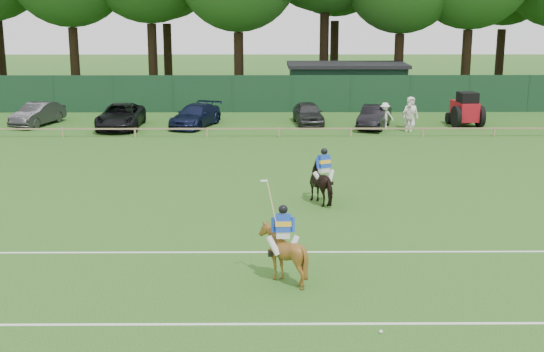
{
  "coord_description": "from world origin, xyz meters",
  "views": [
    {
      "loc": [
        0.33,
        -21.77,
        7.44
      ],
      "look_at": [
        0.5,
        3.0,
        1.4
      ],
      "focal_mm": 48.0,
      "sensor_mm": 36.0,
      "label": 1
    }
  ],
  "objects_px": {
    "spectator_left": "(385,116)",
    "utility_shed": "(346,84)",
    "hatch_grey": "(308,113)",
    "horse_chestnut": "(283,254)",
    "tractor": "(465,110)",
    "polo_ball": "(381,332)",
    "spectator_mid": "(409,118)",
    "estate_black": "(374,117)",
    "horse_dark": "(324,183)",
    "sedan_navy": "(196,116)",
    "spectator_right": "(410,113)",
    "suv_black": "(121,116)",
    "sedan_grey": "(38,114)"
  },
  "relations": [
    {
      "from": "suv_black",
      "to": "spectator_right",
      "type": "xyz_separation_m",
      "value": [
        17.08,
        -0.3,
        0.24
      ]
    },
    {
      "from": "horse_dark",
      "to": "spectator_right",
      "type": "relative_size",
      "value": 0.94
    },
    {
      "from": "horse_chestnut",
      "to": "sedan_navy",
      "type": "relative_size",
      "value": 0.34
    },
    {
      "from": "horse_dark",
      "to": "horse_chestnut",
      "type": "height_order",
      "value": "horse_chestnut"
    },
    {
      "from": "sedan_navy",
      "to": "spectator_left",
      "type": "bearing_deg",
      "value": 13.47
    },
    {
      "from": "suv_black",
      "to": "horse_dark",
      "type": "bearing_deg",
      "value": -57.91
    },
    {
      "from": "spectator_right",
      "to": "horse_dark",
      "type": "bearing_deg",
      "value": -121.08
    },
    {
      "from": "utility_shed",
      "to": "horse_chestnut",
      "type": "bearing_deg",
      "value": -98.96
    },
    {
      "from": "horse_dark",
      "to": "polo_ball",
      "type": "relative_size",
      "value": 19.78
    },
    {
      "from": "tractor",
      "to": "suv_black",
      "type": "bearing_deg",
      "value": 175.92
    },
    {
      "from": "horse_dark",
      "to": "estate_black",
      "type": "height_order",
      "value": "horse_dark"
    },
    {
      "from": "spectator_mid",
      "to": "utility_shed",
      "type": "distance_m",
      "value": 10.85
    },
    {
      "from": "utility_shed",
      "to": "spectator_mid",
      "type": "bearing_deg",
      "value": -76.83
    },
    {
      "from": "hatch_grey",
      "to": "polo_ball",
      "type": "relative_size",
      "value": 43.72
    },
    {
      "from": "suv_black",
      "to": "estate_black",
      "type": "distance_m",
      "value": 15.0
    },
    {
      "from": "estate_black",
      "to": "horse_chestnut",
      "type": "bearing_deg",
      "value": -85.37
    },
    {
      "from": "hatch_grey",
      "to": "horse_chestnut",
      "type": "bearing_deg",
      "value": -99.88
    },
    {
      "from": "sedan_grey",
      "to": "spectator_left",
      "type": "distance_m",
      "value": 20.85
    },
    {
      "from": "horse_chestnut",
      "to": "estate_black",
      "type": "height_order",
      "value": "horse_chestnut"
    },
    {
      "from": "horse_chestnut",
      "to": "sedan_navy",
      "type": "xyz_separation_m",
      "value": [
        -4.7,
        24.6,
        -0.12
      ]
    },
    {
      "from": "spectator_left",
      "to": "utility_shed",
      "type": "bearing_deg",
      "value": 97.67
    },
    {
      "from": "horse_chestnut",
      "to": "tractor",
      "type": "relative_size",
      "value": 0.6
    },
    {
      "from": "horse_chestnut",
      "to": "sedan_navy",
      "type": "distance_m",
      "value": 25.05
    },
    {
      "from": "suv_black",
      "to": "spectator_left",
      "type": "height_order",
      "value": "spectator_left"
    },
    {
      "from": "suv_black",
      "to": "sedan_navy",
      "type": "bearing_deg",
      "value": 5.38
    },
    {
      "from": "sedan_navy",
      "to": "polo_ball",
      "type": "height_order",
      "value": "sedan_navy"
    },
    {
      "from": "sedan_navy",
      "to": "spectator_mid",
      "type": "distance_m",
      "value": 12.55
    },
    {
      "from": "horse_chestnut",
      "to": "tractor",
      "type": "bearing_deg",
      "value": -116.9
    },
    {
      "from": "polo_ball",
      "to": "utility_shed",
      "type": "distance_m",
      "value": 36.66
    },
    {
      "from": "sedan_navy",
      "to": "estate_black",
      "type": "distance_m",
      "value": 10.64
    },
    {
      "from": "sedan_grey",
      "to": "suv_black",
      "type": "distance_m",
      "value": 5.36
    },
    {
      "from": "hatch_grey",
      "to": "spectator_right",
      "type": "height_order",
      "value": "spectator_right"
    },
    {
      "from": "horse_dark",
      "to": "sedan_navy",
      "type": "relative_size",
      "value": 0.39
    },
    {
      "from": "tractor",
      "to": "polo_ball",
      "type": "bearing_deg",
      "value": -114.15
    },
    {
      "from": "hatch_grey",
      "to": "spectator_right",
      "type": "bearing_deg",
      "value": -21.33
    },
    {
      "from": "tractor",
      "to": "estate_black",
      "type": "bearing_deg",
      "value": -179.31
    },
    {
      "from": "sedan_grey",
      "to": "sedan_navy",
      "type": "height_order",
      "value": "sedan_grey"
    },
    {
      "from": "sedan_navy",
      "to": "spectator_right",
      "type": "height_order",
      "value": "spectator_right"
    },
    {
      "from": "hatch_grey",
      "to": "spectator_left",
      "type": "distance_m",
      "value": 4.8
    },
    {
      "from": "sedan_grey",
      "to": "utility_shed",
      "type": "xyz_separation_m",
      "value": [
        19.56,
        8.1,
        0.85
      ]
    },
    {
      "from": "sedan_grey",
      "to": "utility_shed",
      "type": "relative_size",
      "value": 0.49
    },
    {
      "from": "estate_black",
      "to": "spectator_left",
      "type": "distance_m",
      "value": 0.76
    },
    {
      "from": "hatch_grey",
      "to": "spectator_right",
      "type": "relative_size",
      "value": 2.07
    },
    {
      "from": "estate_black",
      "to": "utility_shed",
      "type": "distance_m",
      "value": 9.32
    },
    {
      "from": "utility_shed",
      "to": "tractor",
      "type": "distance_m",
      "value": 10.67
    },
    {
      "from": "suv_black",
      "to": "spectator_left",
      "type": "relative_size",
      "value": 3.25
    },
    {
      "from": "spectator_mid",
      "to": "tractor",
      "type": "height_order",
      "value": "tractor"
    },
    {
      "from": "sedan_grey",
      "to": "horse_dark",
      "type": "bearing_deg",
      "value": -31.42
    },
    {
      "from": "spectator_left",
      "to": "sedan_navy",
      "type": "bearing_deg",
      "value": 175.02
    },
    {
      "from": "suv_black",
      "to": "polo_ball",
      "type": "xyz_separation_m",
      "value": [
        11.24,
        -27.29,
        -0.67
      ]
    }
  ]
}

